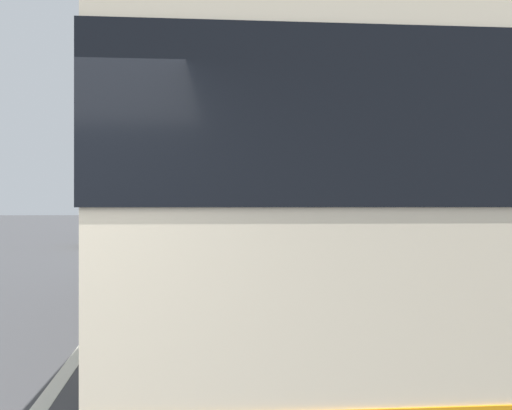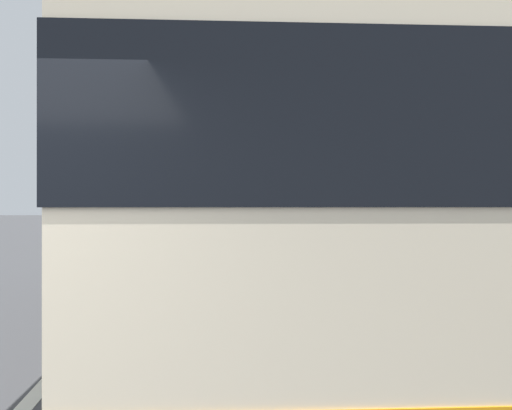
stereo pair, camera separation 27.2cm
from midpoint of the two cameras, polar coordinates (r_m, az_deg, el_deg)
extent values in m
cube|color=gray|center=(13.31, 20.49, -7.31)|extent=(110.00, 3.60, 0.14)
cube|color=silver|center=(12.10, -11.95, -8.36)|extent=(110.00, 0.16, 0.01)
cube|color=beige|center=(9.14, -0.61, 0.13)|extent=(12.15, 2.84, 2.86)
cube|color=black|center=(9.15, -0.61, 2.91)|extent=(12.19, 2.88, 0.96)
cube|color=orange|center=(9.21, -0.61, -7.24)|extent=(12.18, 2.87, 0.16)
cylinder|color=black|center=(13.07, -6.50, -5.55)|extent=(1.01, 0.33, 1.00)
cylinder|color=black|center=(13.15, 3.49, -5.52)|extent=(1.01, 0.33, 1.00)
cylinder|color=black|center=(5.45, -10.78, -13.35)|extent=(1.01, 0.33, 1.00)
cylinder|color=black|center=(5.64, 13.43, -12.88)|extent=(1.01, 0.33, 1.00)
cube|color=gray|center=(34.81, -11.26, -1.96)|extent=(4.29, 1.83, 0.83)
cube|color=black|center=(35.08, -11.20, -0.90)|extent=(2.28, 1.64, 0.46)
cylinder|color=black|center=(33.34, -10.25, -2.52)|extent=(0.65, 0.24, 0.64)
cylinder|color=black|center=(33.55, -12.89, -2.50)|extent=(0.65, 0.24, 0.64)
cylinder|color=black|center=(36.12, -9.74, -2.33)|extent=(0.65, 0.24, 0.64)
cylinder|color=black|center=(36.31, -12.18, -2.31)|extent=(0.65, 0.24, 0.64)
cube|color=gold|center=(27.15, -12.13, -2.63)|extent=(4.35, 2.16, 0.70)
cube|color=black|center=(27.21, -12.09, -1.28)|extent=(2.27, 1.85, 0.57)
cylinder|color=black|center=(25.64, -10.88, -3.26)|extent=(0.65, 0.27, 0.64)
cylinder|color=black|center=(25.99, -14.54, -3.21)|extent=(0.65, 0.27, 0.64)
cylinder|color=black|center=(28.39, -9.91, -2.95)|extent=(0.65, 0.27, 0.64)
cylinder|color=black|center=(28.70, -13.24, -2.91)|extent=(0.65, 0.27, 0.64)
cube|color=silver|center=(40.61, -10.68, -1.75)|extent=(4.50, 2.21, 0.75)
cube|color=black|center=(40.81, -10.63, -0.86)|extent=(2.25, 1.89, 0.50)
cylinder|color=black|center=(39.06, -9.78, -2.16)|extent=(0.65, 0.27, 0.64)
cylinder|color=black|center=(39.36, -12.28, -2.14)|extent=(0.65, 0.27, 0.64)
cylinder|color=black|center=(41.91, -9.18, -2.01)|extent=(0.65, 0.27, 0.64)
cylinder|color=black|center=(42.19, -11.52, -2.00)|extent=(0.65, 0.27, 0.64)
cylinder|color=brown|center=(17.28, 13.92, 0.15)|extent=(0.27, 0.27, 3.63)
sphere|color=#337F38|center=(17.52, 13.92, 9.61)|extent=(3.55, 3.55, 3.55)
cylinder|color=brown|center=(23.92, 7.57, 0.02)|extent=(0.39, 0.39, 3.56)
sphere|color=#337F38|center=(24.06, 7.57, 6.30)|extent=(2.85, 2.85, 2.85)
cylinder|color=slate|center=(15.45, 18.14, 9.05)|extent=(0.23, 0.23, 8.39)
camera|label=1|loc=(0.14, -89.28, 0.00)|focal=41.80mm
camera|label=2|loc=(0.14, 90.72, 0.00)|focal=41.80mm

